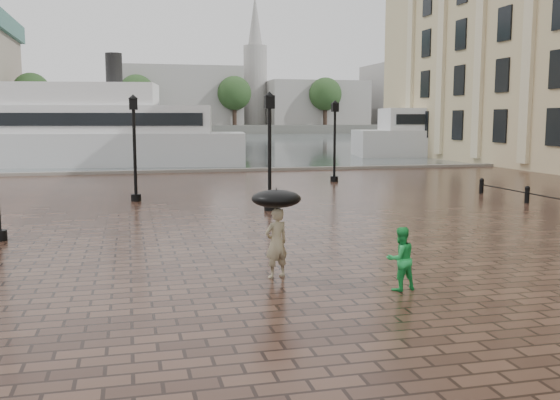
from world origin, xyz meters
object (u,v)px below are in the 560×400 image
object	(u,v)px
child_pedestrian	(400,259)
ferry_far	(489,129)
adult_pedestrian	(276,243)
ferry_near	(75,132)
street_lamps	(144,147)

from	to	relation	value
child_pedestrian	ferry_far	distance (m)	50.35
adult_pedestrian	ferry_near	size ratio (longest dim) A/B	0.06
street_lamps	ferry_near	xyz separation A→B (m)	(-4.54, 22.70, 0.19)
adult_pedestrian	ferry_near	world-z (taller)	ferry_near
adult_pedestrian	ferry_near	xyz separation A→B (m)	(-7.02, 36.37, 1.73)
child_pedestrian	ferry_near	xyz separation A→B (m)	(-9.27, 37.98, 1.86)
street_lamps	child_pedestrian	distance (m)	16.08
street_lamps	adult_pedestrian	bearing A→B (deg)	-79.74
street_lamps	child_pedestrian	xyz separation A→B (m)	(4.73, -15.28, -1.66)
ferry_far	adult_pedestrian	bearing A→B (deg)	-117.13
ferry_near	ferry_far	world-z (taller)	ferry_near
street_lamps	child_pedestrian	size ratio (longest dim) A/B	16.20
adult_pedestrian	ferry_near	distance (m)	37.08
street_lamps	adult_pedestrian	distance (m)	13.98
street_lamps	adult_pedestrian	size ratio (longest dim) A/B	13.63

